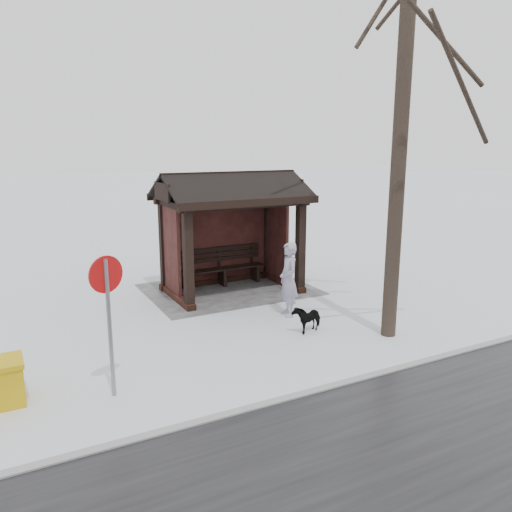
{
  "coord_description": "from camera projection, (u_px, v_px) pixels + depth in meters",
  "views": [
    {
      "loc": [
        5.24,
        11.32,
        3.73
      ],
      "look_at": [
        -0.28,
        0.8,
        1.08
      ],
      "focal_mm": 35.0,
      "sensor_mm": 36.0,
      "label": 1
    }
  ],
  "objects": [
    {
      "name": "pedestrian",
      "position": [
        288.0,
        279.0,
        10.99
      ],
      "size": [
        0.5,
        0.67,
        1.66
      ],
      "primitive_type": "imported",
      "rotation": [
        0.0,
        0.0,
        1.38
      ],
      "color": "#9C95AF",
      "rests_on": "ground"
    },
    {
      "name": "ground",
      "position": [
        232.0,
        291.0,
        12.97
      ],
      "size": [
        120.0,
        120.0,
        0.0
      ],
      "primitive_type": "plane",
      "color": "silver",
      "rests_on": "ground"
    },
    {
      "name": "road_sign",
      "position": [
        107.0,
        295.0,
        7.27
      ],
      "size": [
        0.53,
        0.24,
        2.18
      ],
      "rotation": [
        0.0,
        0.0,
        0.38
      ],
      "color": "gray",
      "rests_on": "ground"
    },
    {
      "name": "dog",
      "position": [
        307.0,
        318.0,
        10.16
      ],
      "size": [
        0.73,
        0.49,
        0.57
      ],
      "primitive_type": "imported",
      "rotation": [
        0.0,
        0.0,
        1.88
      ],
      "color": "black",
      "rests_on": "ground"
    },
    {
      "name": "bus_shelter",
      "position": [
        229.0,
        208.0,
        12.64
      ],
      "size": [
        3.6,
        2.4,
        3.09
      ],
      "color": "#381D14",
      "rests_on": "ground"
    },
    {
      "name": "tree_near",
      "position": [
        408.0,
        2.0,
        8.68
      ],
      "size": [
        3.42,
        3.42,
        9.03
      ],
      "color": "black",
      "rests_on": "ground"
    },
    {
      "name": "trampled_patch",
      "position": [
        229.0,
        289.0,
        13.15
      ],
      "size": [
        4.2,
        3.2,
        0.02
      ],
      "primitive_type": "cube",
      "color": "gray",
      "rests_on": "ground"
    },
    {
      "name": "kerb",
      "position": [
        373.0,
        376.0,
        8.22
      ],
      "size": [
        120.0,
        0.15,
        0.06
      ],
      "primitive_type": "cube",
      "color": "gray",
      "rests_on": "ground"
    }
  ]
}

